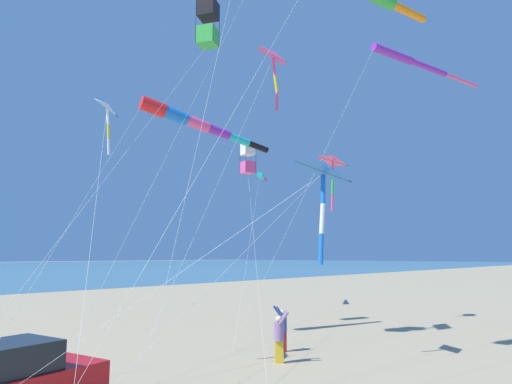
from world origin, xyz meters
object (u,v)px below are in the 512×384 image
Objects in this scene: person_adult_flyer at (282,326)px; kite_box_teal_far_right at (208,24)px; kite_delta_orange_high_right at (108,109)px; kite_windsock_black_fish_shape at (412,62)px; kite_windsock_green_low_center at (262,177)px; kite_delta_white_trailing at (324,172)px; person_child_green_jacket at (279,335)px; kite_delta_small_distant at (275,57)px; parked_car at (1,384)px; kite_box_rainbow_low_near at (248,159)px; kite_delta_magenta_far_left at (333,161)px; kite_windsock_long_streamer_right at (191,121)px.

kite_box_teal_far_right reaches higher than person_adult_flyer.
kite_windsock_black_fish_shape is at bearing 73.40° from kite_delta_orange_high_right.
kite_windsock_green_low_center is (-8.26, 13.04, -4.44)m from kite_box_teal_far_right.
kite_box_teal_far_right reaches higher than kite_delta_white_trailing.
kite_windsock_black_fish_shape is at bearing 81.52° from person_child_green_jacket.
person_child_green_jacket is 16.25m from kite_windsock_black_fish_shape.
kite_delta_small_distant is at bearing -119.23° from kite_windsock_black_fish_shape.
kite_delta_white_trailing is at bearing -44.73° from kite_delta_small_distant.
person_adult_flyer is 0.12× the size of kite_windsock_black_fish_shape.
person_adult_flyer is 1.98m from person_child_green_jacket.
kite_windsock_green_low_center is 2.11× the size of kite_delta_white_trailing.
parked_car is 0.33× the size of kite_delta_small_distant.
kite_box_rainbow_low_near is (-2.70, 5.55, -4.98)m from kite_box_teal_far_right.
kite_delta_small_distant is at bearing 138.22° from person_adult_flyer.
kite_delta_magenta_far_left is 1.10× the size of kite_box_rainbow_low_near.
person_child_green_jacket is 0.12× the size of kite_box_teal_far_right.
person_adult_flyer is 0.26× the size of kite_delta_white_trailing.
kite_delta_small_distant is (-1.25, 1.12, 12.22)m from person_adult_flyer.
kite_box_teal_far_right is at bearing -24.25° from kite_windsock_long_streamer_right.
kite_delta_magenta_far_left is at bearing -88.73° from kite_windsock_black_fish_shape.
kite_delta_white_trailing is at bearing -40.79° from kite_box_rainbow_low_near.
kite_delta_orange_high_right is at bearing -124.80° from kite_delta_magenta_far_left.
kite_box_teal_far_right is (-2.72, -1.83, 13.25)m from person_adult_flyer.
kite_windsock_black_fish_shape reaches higher than parked_car.
parked_car is 8.96m from kite_delta_orange_high_right.
kite_delta_orange_high_right is (-3.04, -5.41, 7.79)m from person_child_green_jacket.
kite_box_rainbow_low_near is 6.30m from kite_delta_small_distant.
person_adult_flyer is 10.41m from kite_delta_white_trailing.
kite_windsock_black_fish_shape is 1.05× the size of kite_delta_small_distant.
kite_box_rainbow_low_near is at bearing 139.21° from kite_delta_white_trailing.
parked_car is at bearing -102.35° from kite_delta_magenta_far_left.
parked_car is 8.62m from kite_delta_white_trailing.
kite_box_rainbow_low_near reaches higher than kite_delta_white_trailing.
kite_delta_small_distant reaches higher than kite_delta_white_trailing.
person_child_green_jacket is 0.16× the size of kite_delta_magenta_far_left.
kite_windsock_black_fish_shape is (7.66, 8.76, 3.67)m from kite_windsock_long_streamer_right.
kite_windsock_long_streamer_right is 5.11m from kite_delta_small_distant.
kite_windsock_black_fish_shape is 0.99× the size of kite_windsock_green_low_center.
kite_delta_small_distant reaches higher than person_child_green_jacket.
kite_delta_white_trailing is (17.55, -17.84, -4.20)m from kite_windsock_green_low_center.
person_child_green_jacket is 0.26× the size of kite_delta_white_trailing.
person_adult_flyer is 0.16× the size of kite_delta_magenta_far_left.
kite_delta_white_trailing is (9.29, -4.80, -8.64)m from kite_box_teal_far_right.
kite_delta_small_distant reaches higher than kite_delta_magenta_far_left.
parked_car is 14.74m from kite_windsock_long_streamer_right.
kite_windsock_black_fish_shape is at bearing 48.84° from kite_windsock_long_streamer_right.
kite_box_teal_far_right is 3.45m from kite_delta_small_distant.
kite_windsock_long_streamer_right is at bearing -63.72° from kite_windsock_green_low_center.
kite_box_rainbow_low_near reaches higher than person_adult_flyer.
kite_windsock_green_low_center is at bearing 140.05° from kite_delta_magenta_far_left.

